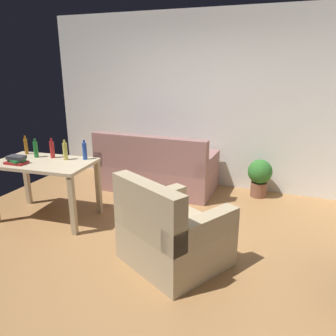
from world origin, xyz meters
The scene contains 12 objects.
ground_plane centered at (0.00, 0.00, -0.01)m, with size 5.20×4.40×0.02m, color #9E7042.
wall_rear centered at (0.00, 2.20, 1.35)m, with size 5.20×0.10×2.70m, color silver.
couch centered at (-0.53, 1.59, 0.31)m, with size 1.80×0.84×0.92m.
desk centered at (-1.42, 0.16, 0.65)m, with size 1.25×0.80×0.76m.
potted_plant centered at (1.02, 1.90, 0.33)m, with size 0.36×0.36×0.57m.
armchair centered at (0.42, -0.24, 0.32)m, with size 1.19×1.17×0.92m.
bottle_amber centered at (-1.88, 0.36, 0.87)m, with size 0.04×0.04×0.25m.
bottle_green centered at (-1.65, 0.28, 0.87)m, with size 0.06×0.06×0.24m.
bottle_red centered at (-1.43, 0.34, 0.87)m, with size 0.06×0.06×0.26m.
bottle_squat centered at (-1.22, 0.32, 0.87)m, with size 0.06×0.06×0.26m.
bottle_blue centered at (-1.00, 0.43, 0.87)m, with size 0.06×0.06×0.25m.
book_stack centered at (-1.66, -0.04, 0.81)m, with size 0.26×0.18×0.10m.
Camera 1 is at (1.47, -3.00, 1.93)m, focal length 35.89 mm.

